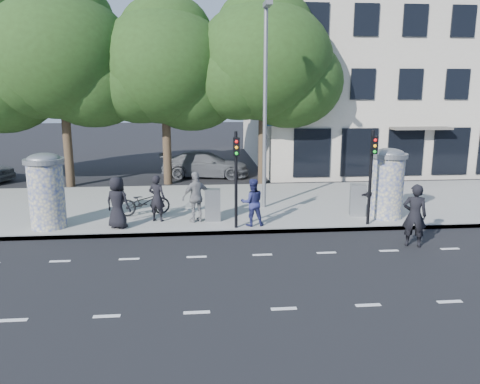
{
  "coord_description": "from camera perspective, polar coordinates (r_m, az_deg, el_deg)",
  "views": [
    {
      "loc": [
        -1.91,
        -12.0,
        4.96
      ],
      "look_at": [
        -0.49,
        3.5,
        1.52
      ],
      "focal_mm": 35.0,
      "sensor_mm": 36.0,
      "label": 1
    }
  ],
  "objects": [
    {
      "name": "car_right",
      "position": [
        26.88,
        -4.23,
        3.36
      ],
      "size": [
        2.72,
        5.2,
        1.44
      ],
      "primitive_type": "imported",
      "rotation": [
        0.0,
        0.0,
        1.42
      ],
      "color": "#5A5D62",
      "rests_on": "ground"
    },
    {
      "name": "tree_near_left",
      "position": [
        24.77,
        -9.22,
        14.88
      ],
      "size": [
        6.8,
        6.8,
        8.97
      ],
      "color": "#38281C",
      "rests_on": "ground"
    },
    {
      "name": "ground",
      "position": [
        13.12,
        3.59,
        -9.75
      ],
      "size": [
        120.0,
        120.0,
        0.0
      ],
      "primitive_type": "plane",
      "color": "black",
      "rests_on": "ground"
    },
    {
      "name": "tree_center",
      "position": [
        24.57,
        2.86,
        15.62
      ],
      "size": [
        7.0,
        7.0,
        9.3
      ],
      "color": "#38281C",
      "rests_on": "ground"
    },
    {
      "name": "ped_c",
      "position": [
        16.65,
        1.51,
        -1.27
      ],
      "size": [
        0.88,
        0.71,
        1.71
      ],
      "primitive_type": "imported",
      "rotation": [
        0.0,
        0.0,
        3.23
      ],
      "color": "navy",
      "rests_on": "sidewalk"
    },
    {
      "name": "lane_dash_far",
      "position": [
        14.41,
        2.74,
        -7.65
      ],
      "size": [
        32.0,
        0.12,
        0.01
      ],
      "primitive_type": "cube",
      "color": "silver",
      "rests_on": "ground"
    },
    {
      "name": "tree_mid_left",
      "position": [
        25.41,
        -21.02,
        15.15
      ],
      "size": [
        7.2,
        7.2,
        9.57
      ],
      "color": "#38281C",
      "rests_on": "ground"
    },
    {
      "name": "bicycle",
      "position": [
        18.47,
        -11.61,
        -1.21
      ],
      "size": [
        1.13,
        2.08,
        1.04
      ],
      "primitive_type": "imported",
      "rotation": [
        0.0,
        0.0,
        1.8
      ],
      "color": "black",
      "rests_on": "sidewalk"
    },
    {
      "name": "traffic_pole_near",
      "position": [
        16.08,
        -0.48,
        2.71
      ],
      "size": [
        0.22,
        0.31,
        3.4
      ],
      "color": "black",
      "rests_on": "sidewalk"
    },
    {
      "name": "sidewalk",
      "position": [
        20.19,
        0.35,
        -1.52
      ],
      "size": [
        40.0,
        8.0,
        0.15
      ],
      "primitive_type": "cube",
      "color": "gray",
      "rests_on": "ground"
    },
    {
      "name": "ped_f",
      "position": [
        18.52,
        16.82,
        -0.59
      ],
      "size": [
        1.48,
        0.54,
        1.59
      ],
      "primitive_type": "imported",
      "rotation": [
        0.0,
        0.0,
        3.14
      ],
      "color": "black",
      "rests_on": "sidewalk"
    },
    {
      "name": "man_road",
      "position": [
        15.87,
        20.51,
        -2.69
      ],
      "size": [
        0.87,
        0.72,
        2.04
      ],
      "primitive_type": "imported",
      "rotation": [
        0.0,
        0.0,
        2.77
      ],
      "color": "black",
      "rests_on": "ground"
    },
    {
      "name": "ad_column_left",
      "position": [
        17.66,
        -22.55,
        0.34
      ],
      "size": [
        1.36,
        1.36,
        2.65
      ],
      "color": "beige",
      "rests_on": "sidewalk"
    },
    {
      "name": "traffic_pole_far",
      "position": [
        17.15,
        15.74,
        2.85
      ],
      "size": [
        0.22,
        0.31,
        3.4
      ],
      "color": "black",
      "rests_on": "sidewalk"
    },
    {
      "name": "ped_e",
      "position": [
        17.16,
        -5.35,
        -0.62
      ],
      "size": [
        1.26,
        1.02,
        1.87
      ],
      "primitive_type": "imported",
      "rotation": [
        0.0,
        0.0,
        3.57
      ],
      "color": "gray",
      "rests_on": "sidewalk"
    },
    {
      "name": "ped_a",
      "position": [
        16.88,
        -14.71,
        -1.25
      ],
      "size": [
        1.06,
        0.9,
        1.85
      ],
      "primitive_type": "imported",
      "rotation": [
        0.0,
        0.0,
        2.73
      ],
      "color": "black",
      "rests_on": "sidewalk"
    },
    {
      "name": "ad_column_right",
      "position": [
        18.47,
        17.52,
        1.22
      ],
      "size": [
        1.36,
        1.36,
        2.65
      ],
      "color": "beige",
      "rests_on": "sidewalk"
    },
    {
      "name": "street_lamp",
      "position": [
        18.83,
        3.11,
        11.96
      ],
      "size": [
        0.25,
        0.93,
        8.0
      ],
      "color": "slate",
      "rests_on": "sidewalk"
    },
    {
      "name": "ped_b",
      "position": [
        17.49,
        -10.09,
        -0.74
      ],
      "size": [
        0.74,
        0.61,
        1.74
      ],
      "primitive_type": "imported",
      "rotation": [
        0.0,
        0.0,
        2.78
      ],
      "color": "black",
      "rests_on": "sidewalk"
    },
    {
      "name": "curb",
      "position": [
        16.41,
        1.7,
        -4.85
      ],
      "size": [
        40.0,
        0.1,
        0.16
      ],
      "primitive_type": "cube",
      "color": "slate",
      "rests_on": "ground"
    },
    {
      "name": "cabinet_left",
      "position": [
        17.38,
        -3.35,
        -1.57
      ],
      "size": [
        0.59,
        0.44,
        1.19
      ],
      "primitive_type": "cube",
      "rotation": [
        0.0,
        0.0,
        -0.05
      ],
      "color": "slate",
      "rests_on": "sidewalk"
    },
    {
      "name": "lane_dash_near",
      "position": [
        11.14,
        5.37,
        -13.98
      ],
      "size": [
        32.0,
        0.12,
        0.01
      ],
      "primitive_type": "cube",
      "color": "silver",
      "rests_on": "ground"
    },
    {
      "name": "cabinet_right",
      "position": [
        18.62,
        14.16,
        -0.94
      ],
      "size": [
        0.66,
        0.54,
        1.22
      ],
      "primitive_type": "cube",
      "rotation": [
        0.0,
        0.0,
        -0.2
      ],
      "color": "gray",
      "rests_on": "sidewalk"
    },
    {
      "name": "building",
      "position": [
        34.9,
        18.8,
        13.53
      ],
      "size": [
        20.3,
        15.85,
        12.0
      ],
      "color": "#C0B4A1",
      "rests_on": "ground"
    }
  ]
}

